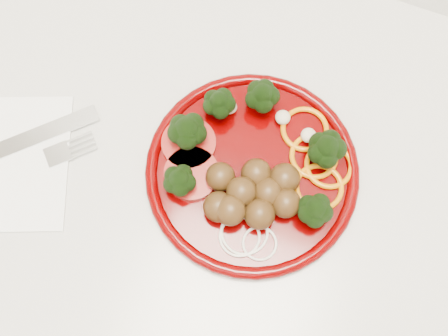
% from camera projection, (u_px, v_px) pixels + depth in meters
% --- Properties ---
extents(counter, '(2.40, 0.60, 0.90)m').
position_uv_depth(counter, '(114.00, 205.00, 1.09)').
color(counter, white).
rests_on(counter, ground).
extents(plate, '(0.24, 0.24, 0.05)m').
position_uv_depth(plate, '(252.00, 169.00, 0.62)').
color(plate, '#460000').
rests_on(plate, counter).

